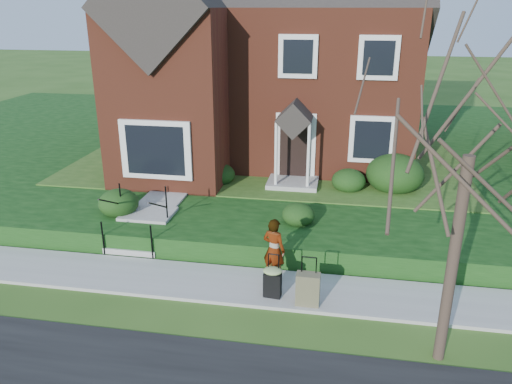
% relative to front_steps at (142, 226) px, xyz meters
% --- Properties ---
extents(ground, '(120.00, 120.00, 0.00)m').
position_rel_front_steps_xyz_m(ground, '(2.50, -1.84, -0.47)').
color(ground, '#2D5119').
rests_on(ground, ground).
extents(sidewalk, '(60.00, 1.60, 0.08)m').
position_rel_front_steps_xyz_m(sidewalk, '(2.50, -1.84, -0.43)').
color(sidewalk, '#9E9B93').
rests_on(sidewalk, ground).
extents(terrace, '(44.00, 20.00, 0.60)m').
position_rel_front_steps_xyz_m(terrace, '(6.50, 9.06, -0.17)').
color(terrace, '#0E330E').
rests_on(terrace, ground).
extents(walkway, '(1.20, 6.00, 0.06)m').
position_rel_front_steps_xyz_m(walkway, '(0.00, 3.16, 0.16)').
color(walkway, '#9E9B93').
rests_on(walkway, terrace).
extents(main_house, '(10.40, 10.20, 9.40)m').
position_rel_front_steps_xyz_m(main_house, '(2.29, 7.76, 4.79)').
color(main_house, brown).
rests_on(main_house, terrace).
extents(front_steps, '(1.40, 2.02, 1.50)m').
position_rel_front_steps_xyz_m(front_steps, '(0.00, 0.00, 0.00)').
color(front_steps, '#9E9B93').
rests_on(front_steps, ground).
extents(foundation_shrubs, '(10.03, 4.84, 1.25)m').
position_rel_front_steps_xyz_m(foundation_shrubs, '(3.66, 3.17, 0.63)').
color(foundation_shrubs, black).
rests_on(foundation_shrubs, terrace).
extents(woman, '(0.65, 0.55, 1.53)m').
position_rel_front_steps_xyz_m(woman, '(3.80, -1.51, 0.37)').
color(woman, '#999999').
rests_on(woman, sidewalk).
extents(suitcase_black, '(0.45, 0.38, 1.01)m').
position_rel_front_steps_xyz_m(suitcase_black, '(3.87, -2.22, -0.00)').
color(suitcase_black, black).
rests_on(suitcase_black, sidewalk).
extents(suitcase_olive, '(0.50, 0.29, 1.08)m').
position_rel_front_steps_xyz_m(suitcase_olive, '(4.65, -2.39, -0.03)').
color(suitcase_olive, brown).
rests_on(suitcase_olive, sidewalk).
extents(tree_verge, '(4.21, 4.21, 6.01)m').
position_rel_front_steps_xyz_m(tree_verge, '(7.14, -3.61, 3.73)').
color(tree_verge, '#4C3A2E').
rests_on(tree_verge, ground).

